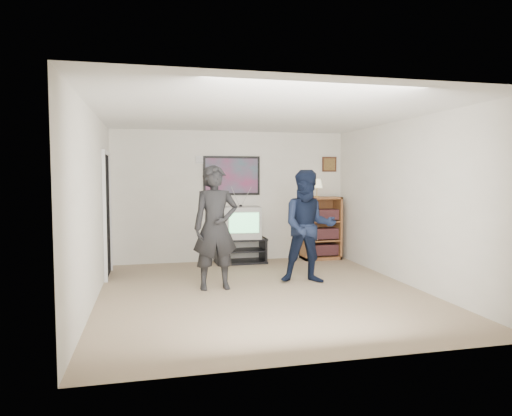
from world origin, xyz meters
name	(u,v)px	position (x,y,z in m)	size (l,w,h in m)	color
room_shell	(257,203)	(0.00, 0.35, 1.25)	(4.51, 5.00, 2.51)	#846C53
media_stand	(240,250)	(0.12, 2.23, 0.24)	(0.96, 0.54, 0.47)	black
crt_television	(241,222)	(0.13, 2.23, 0.77)	(0.70, 0.59, 0.59)	#969591
bookshelf	(321,228)	(1.75, 2.28, 0.62)	(0.75, 0.43, 1.23)	brown
table_lamp	(317,188)	(1.66, 2.28, 1.41)	(0.22, 0.22, 0.35)	#FFF9C1
person_tall	(216,228)	(-0.62, 0.35, 0.90)	(0.66, 0.43, 1.80)	black
person_short	(308,227)	(0.83, 0.41, 0.87)	(0.85, 0.66, 1.74)	black
controller_left	(212,205)	(-0.64, 0.54, 1.22)	(0.03, 0.11, 0.03)	white
controller_right	(301,209)	(0.79, 0.65, 1.13)	(0.04, 0.13, 0.04)	white
poster	(232,176)	(0.00, 2.48, 1.65)	(1.10, 0.03, 0.75)	black
air_vent	(203,160)	(-0.55, 2.48, 1.95)	(0.28, 0.02, 0.14)	white
small_picture	(329,164)	(2.00, 2.48, 1.88)	(0.30, 0.03, 0.30)	#361E11
doorway	(106,216)	(-2.23, 1.60, 1.00)	(0.03, 0.85, 2.00)	black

